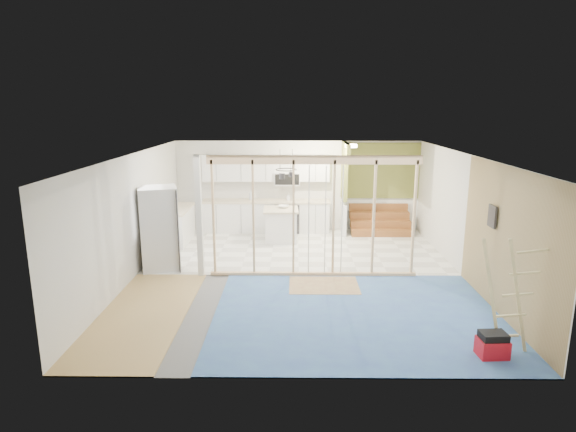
{
  "coord_description": "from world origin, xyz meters",
  "views": [
    {
      "loc": [
        -0.12,
        -9.8,
        3.58
      ],
      "look_at": [
        -0.24,
        0.6,
        1.19
      ],
      "focal_mm": 30.0,
      "sensor_mm": 36.0,
      "label": 1
    }
  ],
  "objects_px": {
    "fridge": "(160,229)",
    "island": "(281,225)",
    "toolbox": "(492,346)",
    "ladder": "(508,296)"
  },
  "relations": [
    {
      "from": "island",
      "to": "toolbox",
      "type": "bearing_deg",
      "value": -64.05
    },
    {
      "from": "fridge",
      "to": "island",
      "type": "bearing_deg",
      "value": 23.34
    },
    {
      "from": "toolbox",
      "to": "island",
      "type": "bearing_deg",
      "value": 113.84
    },
    {
      "from": "ladder",
      "to": "fridge",
      "type": "bearing_deg",
      "value": 166.12
    },
    {
      "from": "island",
      "to": "ladder",
      "type": "height_order",
      "value": "ladder"
    },
    {
      "from": "fridge",
      "to": "toolbox",
      "type": "height_order",
      "value": "fridge"
    },
    {
      "from": "fridge",
      "to": "ladder",
      "type": "relative_size",
      "value": 1.09
    },
    {
      "from": "toolbox",
      "to": "ladder",
      "type": "xyz_separation_m",
      "value": [
        0.24,
        0.2,
        0.69
      ]
    },
    {
      "from": "fridge",
      "to": "island",
      "type": "relative_size",
      "value": 1.96
    },
    {
      "from": "fridge",
      "to": "island",
      "type": "xyz_separation_m",
      "value": [
        2.62,
        2.25,
        -0.48
      ]
    }
  ]
}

